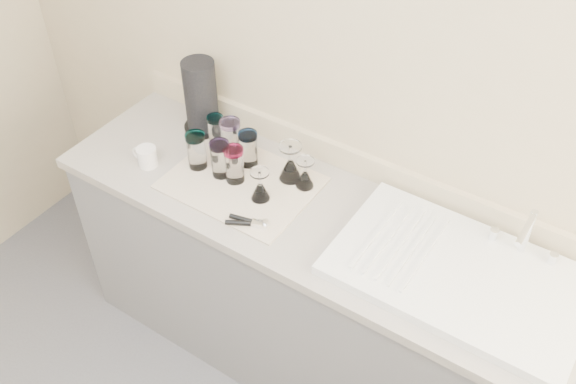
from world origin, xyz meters
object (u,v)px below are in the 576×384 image
Objects in this scene: tumbler_purple at (248,148)px; sink_unit at (459,273)px; tumbler_cyan at (231,138)px; white_mug at (147,156)px; tumbler_teal at (216,130)px; tumbler_magenta at (196,150)px; can_opener at (248,222)px; tumbler_blue at (220,159)px; tumbler_lavender at (234,164)px; goblet_back_left at (290,167)px; paper_towel_roll at (201,97)px; goblet_front_left at (260,189)px; goblet_back_right at (305,177)px.

sink_unit is at bearing -5.45° from tumbler_purple.
white_mug is at bearing -137.16° from tumbler_cyan.
tumbler_teal is 0.83× the size of tumbler_cyan.
can_opener is (0.35, -0.15, -0.07)m from tumbler_magenta.
tumbler_blue is 1.01× the size of tumbler_lavender.
tumbler_teal is 0.87× the size of tumbler_magenta.
sink_unit is 5.53× the size of tumbler_purple.
tumbler_magenta reaches higher than tumbler_teal.
sink_unit is 5.22× the size of goblet_back_left.
sink_unit is 1.07m from tumbler_magenta.
sink_unit is 5.44× the size of tumbler_lavender.
sink_unit is 5.07× the size of tumbler_cyan.
tumbler_blue is (-0.96, -0.02, 0.07)m from sink_unit.
tumbler_cyan is 0.24m from paper_towel_roll.
tumbler_teal is 0.15m from tumbler_magenta.
sink_unit is 0.74m from can_opener.
goblet_front_left is at bearing 106.70° from can_opener.
tumbler_teal is 1.08× the size of goblet_back_right.
paper_towel_roll is (-0.32, 0.20, 0.07)m from tumbler_lavender.
goblet_front_left reaches higher than can_opener.
tumbler_magenta is 0.39m from can_opener.
tumbler_blue reaches higher than goblet_back_right.
can_opener is 0.64m from paper_towel_roll.
tumbler_cyan is 1.06× the size of tumbler_magenta.
tumbler_magenta is 0.48× the size of paper_towel_roll.
goblet_back_left reaches higher than tumbler_magenta.
tumbler_teal is at bearing 99.35° from tumbler_magenta.
tumbler_magenta is at bearing -142.37° from tumbler_purple.
tumbler_teal is (-1.10, 0.12, 0.06)m from sink_unit.
tumbler_magenta reaches higher than can_opener.
tumbler_lavender is 0.15m from goblet_front_left.
paper_towel_roll reaches higher than sink_unit.
tumbler_blue is at bearing 20.62° from white_mug.
goblet_back_right is at bearing -6.10° from goblet_back_left.
tumbler_purple reaches higher than can_opener.
tumbler_teal is 0.10m from tumbler_cyan.
white_mug is at bearing -170.77° from goblet_front_left.
tumbler_blue is at bearing 172.22° from goblet_front_left.
tumbler_cyan reaches higher than tumbler_magenta.
tumbler_teal is at bearing 177.95° from goblet_back_left.
tumbler_purple reaches higher than goblet_back_right.
can_opener is (0.38, -0.31, -0.06)m from tumbler_teal.
tumbler_blue is 0.31m from white_mug.
tumbler_purple is at bearing -174.63° from goblet_back_left.
tumbler_teal is 0.90× the size of tumbler_purple.
tumbler_cyan reaches higher than can_opener.
can_opener is (0.29, -0.29, -0.07)m from tumbler_cyan.
sink_unit is at bearing 1.86° from tumbler_magenta.
tumbler_purple reaches higher than goblet_front_left.
goblet_back_left is 0.16m from goblet_front_left.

